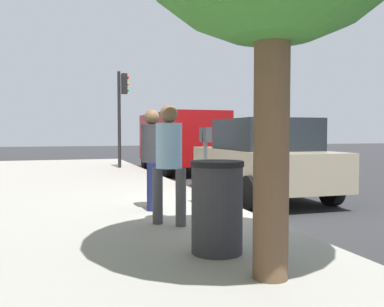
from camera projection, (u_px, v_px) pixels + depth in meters
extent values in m
plane|color=#2B2B2D|center=(226.00, 210.00, 8.10)|extent=(80.00, 80.00, 0.00)
cube|color=gray|center=(61.00, 215.00, 7.17)|extent=(28.00, 6.00, 0.15)
cylinder|color=gray|center=(205.00, 175.00, 7.53)|extent=(0.07, 0.07, 1.15)
cube|color=#383D42|center=(207.00, 135.00, 7.40)|extent=(0.16, 0.11, 0.26)
cube|color=#383D42|center=(203.00, 135.00, 7.59)|extent=(0.16, 0.11, 0.26)
cube|color=#268C33|center=(210.00, 134.00, 7.42)|extent=(0.10, 0.01, 0.10)
cube|color=#268C33|center=(207.00, 134.00, 7.61)|extent=(0.10, 0.01, 0.10)
cylinder|color=#191E4C|center=(153.00, 184.00, 7.51)|extent=(0.15, 0.15, 0.81)
cylinder|color=#191E4C|center=(151.00, 187.00, 7.14)|extent=(0.15, 0.15, 0.81)
cylinder|color=#333338|center=(152.00, 143.00, 7.29)|extent=(0.37, 0.37, 0.64)
sphere|color=brown|center=(152.00, 117.00, 7.26)|extent=(0.25, 0.25, 0.25)
cylinder|color=#47474C|center=(158.00, 196.00, 6.13)|extent=(0.15, 0.15, 0.81)
cylinder|color=#47474C|center=(181.00, 197.00, 5.98)|extent=(0.15, 0.15, 0.81)
cylinder|color=#8CB7E0|center=(169.00, 146.00, 6.02)|extent=(0.37, 0.37, 0.64)
sphere|color=brown|center=(169.00, 114.00, 6.00)|extent=(0.25, 0.25, 0.25)
cube|color=gray|center=(261.00, 166.00, 9.63)|extent=(4.44, 1.94, 0.76)
cube|color=black|center=(265.00, 134.00, 9.40)|extent=(2.24, 1.74, 0.68)
cylinder|color=black|center=(204.00, 177.00, 10.76)|extent=(0.66, 0.23, 0.66)
cylinder|color=black|center=(267.00, 175.00, 11.26)|extent=(0.66, 0.23, 0.66)
cylinder|color=black|center=(252.00, 193.00, 8.03)|extent=(0.66, 0.23, 0.66)
cylinder|color=black|center=(331.00, 189.00, 8.53)|extent=(0.66, 0.23, 0.66)
cube|color=maroon|center=(180.00, 138.00, 15.76)|extent=(5.22, 2.05, 1.80)
cylinder|color=black|center=(145.00, 160.00, 17.10)|extent=(0.76, 0.23, 0.76)
cylinder|color=black|center=(190.00, 159.00, 17.70)|extent=(0.76, 0.23, 0.76)
cylinder|color=black|center=(168.00, 166.00, 13.90)|extent=(0.76, 0.23, 0.76)
cylinder|color=black|center=(221.00, 164.00, 14.50)|extent=(0.76, 0.23, 0.76)
cylinder|color=brown|center=(271.00, 130.00, 3.78)|extent=(0.32, 0.32, 2.69)
cylinder|color=black|center=(119.00, 120.00, 15.91)|extent=(0.12, 0.12, 3.60)
cube|color=black|center=(124.00, 84.00, 15.91)|extent=(0.24, 0.20, 0.76)
sphere|color=red|center=(127.00, 77.00, 15.93)|extent=(0.14, 0.14, 0.14)
sphere|color=orange|center=(127.00, 84.00, 15.94)|extent=(0.14, 0.14, 0.14)
sphere|color=green|center=(127.00, 90.00, 15.95)|extent=(0.14, 0.14, 0.14)
cylinder|color=#2D2D33|center=(217.00, 210.00, 4.64)|extent=(0.56, 0.56, 0.95)
cylinder|color=black|center=(217.00, 164.00, 4.61)|extent=(0.59, 0.59, 0.06)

